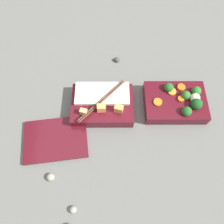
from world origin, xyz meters
name	(u,v)px	position (x,y,z in m)	size (l,w,h in m)	color
ground_plane	(136,106)	(0.00, 0.00, 0.00)	(3.00, 3.00, 0.00)	slate
bento_tray_vegetable	(177,102)	(-0.14, 0.00, 0.03)	(0.21, 0.15, 0.08)	#510F19
bento_tray_rice	(102,104)	(0.12, 0.01, 0.03)	(0.21, 0.17, 0.07)	#510F19
bento_lid	(56,139)	(0.28, 0.13, 0.01)	(0.21, 0.15, 0.01)	#510F19
pebble_1	(117,60)	(0.07, -0.21, 0.01)	(0.02, 0.02, 0.02)	#474442
pebble_2	(73,210)	(0.20, 0.35, 0.01)	(0.02, 0.02, 0.02)	gray
pebble_3	(51,177)	(0.28, 0.26, 0.01)	(0.03, 0.03, 0.03)	gray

